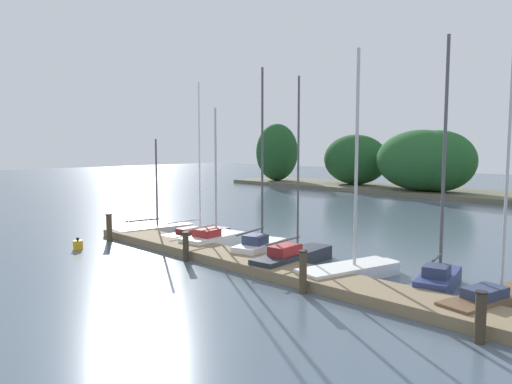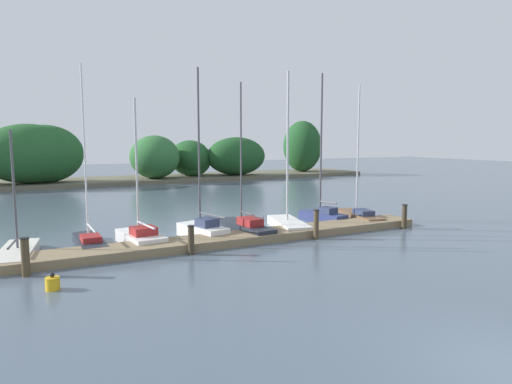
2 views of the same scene
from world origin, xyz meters
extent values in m
cube|color=#847051|center=(0.00, 12.77, 0.17)|extent=(19.51, 1.80, 0.35)
ellipsoid|color=#1E4C23|center=(-25.43, 42.29, 3.70)|extent=(4.39, 5.40, 6.60)
ellipsoid|color=#235628|center=(-7.60, 42.11, 3.18)|extent=(8.60, 5.66, 5.56)
ellipsoid|color=#1E4C23|center=(-15.84, 43.97, 3.03)|extent=(7.32, 4.76, 5.25)
ellipsoid|color=#235628|center=(-6.20, 42.38, 3.15)|extent=(6.88, 5.34, 5.50)
cube|color=silver|center=(-8.77, 14.12, 0.19)|extent=(1.80, 4.04, 0.38)
cube|color=silver|center=(-8.48, 15.85, 0.17)|extent=(0.80, 1.07, 0.32)
cylinder|color=#4C4C51|center=(-8.72, 14.41, 2.65)|extent=(0.10, 0.10, 4.56)
cylinder|color=#4C4C51|center=(-8.85, 13.59, 0.74)|extent=(0.38, 1.82, 0.08)
cube|color=#232833|center=(-6.02, 14.86, 0.18)|extent=(1.03, 3.63, 0.36)
cube|color=#232833|center=(-6.04, 16.48, 0.16)|extent=(0.56, 0.91, 0.30)
cube|color=maroon|center=(-6.02, 14.40, 0.47)|extent=(0.76, 1.09, 0.23)
cylinder|color=silver|center=(-6.02, 15.13, 4.02)|extent=(0.08, 0.08, 7.31)
cylinder|color=silver|center=(-6.01, 14.20, 0.94)|extent=(0.10, 2.07, 0.08)
cube|color=white|center=(-4.00, 14.23, 0.26)|extent=(1.60, 3.23, 0.52)
cube|color=white|center=(-4.15, 15.62, 0.24)|extent=(0.78, 0.85, 0.45)
cube|color=maroon|center=(-3.96, 13.84, 0.69)|extent=(1.05, 1.03, 0.34)
cylinder|color=#B7B7BC|center=(-4.02, 14.46, 3.41)|extent=(0.10, 0.10, 5.78)
cylinder|color=#B7B7BC|center=(-3.93, 13.55, 0.99)|extent=(0.30, 2.02, 0.09)
cube|color=white|center=(-1.09, 14.32, 0.29)|extent=(1.73, 2.99, 0.58)
cube|color=white|center=(-1.40, 15.55, 0.26)|extent=(0.75, 0.83, 0.50)
cube|color=#2D3856|center=(-1.01, 13.98, 0.77)|extent=(0.99, 1.01, 0.38)
cylinder|color=#4C4C51|center=(-1.15, 14.53, 4.19)|extent=(0.10, 0.10, 7.21)
cylinder|color=#4C4C51|center=(-0.92, 13.63, 1.16)|extent=(0.57, 2.02, 0.07)
cube|color=#232833|center=(0.95, 14.06, 0.27)|extent=(1.36, 4.15, 0.53)
cube|color=#232833|center=(0.80, 15.89, 0.24)|extent=(0.65, 1.06, 0.45)
cube|color=maroon|center=(0.99, 13.55, 0.71)|extent=(0.87, 1.28, 0.35)
cylinder|color=#4C4C51|center=(0.92, 14.37, 3.88)|extent=(0.08, 0.08, 6.70)
cylinder|color=#4C4C51|center=(1.00, 13.45, 1.07)|extent=(0.23, 2.05, 0.07)
cube|color=white|center=(3.46, 14.08, 0.23)|extent=(2.14, 4.02, 0.46)
cube|color=white|center=(3.88, 15.75, 0.21)|extent=(0.89, 1.10, 0.39)
cylinder|color=#B7B7BC|center=(3.53, 14.36, 4.18)|extent=(0.12, 0.12, 7.45)
cube|color=navy|center=(6.27, 15.04, 0.26)|extent=(1.59, 2.94, 0.52)
cube|color=navy|center=(5.98, 16.26, 0.23)|extent=(0.69, 0.80, 0.44)
cube|color=#2D3856|center=(6.34, 14.70, 0.69)|extent=(0.91, 0.98, 0.34)
cylinder|color=#4C4C51|center=(6.22, 15.24, 4.30)|extent=(0.11, 0.11, 7.56)
cylinder|color=#4C4C51|center=(6.34, 14.71, 1.12)|extent=(0.36, 1.20, 0.09)
cube|color=brown|center=(8.23, 14.33, 0.21)|extent=(1.86, 4.20, 0.43)
cube|color=#2D3856|center=(8.12, 13.84, 0.57)|extent=(0.99, 1.36, 0.28)
cylinder|color=#B7B7BC|center=(8.30, 14.63, 3.98)|extent=(0.09, 0.09, 7.09)
cylinder|color=#4C3D28|center=(-8.47, 11.50, 0.64)|extent=(0.27, 0.27, 1.28)
cylinder|color=black|center=(-8.47, 11.50, 1.30)|extent=(0.31, 0.31, 0.04)
cylinder|color=#3D3323|center=(-2.61, 11.64, 0.57)|extent=(0.24, 0.24, 1.14)
cylinder|color=black|center=(-2.61, 11.64, 1.16)|extent=(0.28, 0.28, 0.04)
cylinder|color=#4C3D28|center=(3.41, 11.64, 0.66)|extent=(0.24, 0.24, 1.32)
cylinder|color=black|center=(3.41, 11.64, 1.34)|extent=(0.27, 0.27, 0.04)
cylinder|color=#3D3323|center=(8.83, 11.55, 0.61)|extent=(0.25, 0.25, 1.21)
cylinder|color=black|center=(8.83, 11.55, 1.23)|extent=(0.29, 0.29, 0.04)
cylinder|color=gold|center=(-7.79, 9.58, 0.20)|extent=(0.42, 0.42, 0.40)
sphere|color=black|center=(-7.79, 9.58, 0.47)|extent=(0.15, 0.15, 0.15)
camera|label=1|loc=(12.87, -0.04, 4.69)|focal=34.21mm
camera|label=2|loc=(-8.49, -5.10, 4.59)|focal=31.70mm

